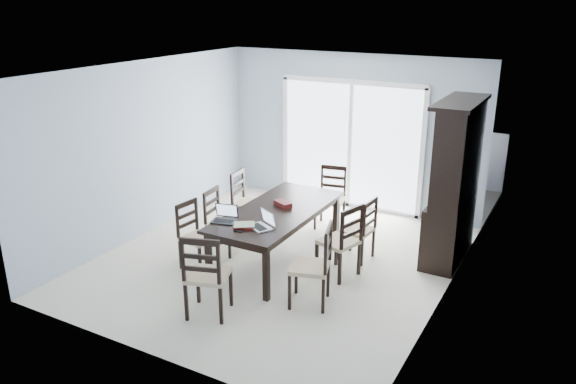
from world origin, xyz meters
name	(u,v)px	position (x,y,z in m)	size (l,w,h in m)	color
floor	(278,260)	(0.00, 0.00, 0.00)	(5.00, 5.00, 0.00)	beige
ceiling	(276,69)	(0.00, 0.00, 2.60)	(5.00, 5.00, 0.00)	white
back_wall	(351,132)	(0.00, 2.50, 1.30)	(4.50, 0.02, 2.60)	#98A6B6
wall_left	(146,149)	(-2.25, 0.00, 1.30)	(0.02, 5.00, 2.60)	#98A6B6
wall_right	(450,199)	(2.25, 0.00, 1.30)	(0.02, 5.00, 2.60)	#98A6B6
balcony	(369,191)	(0.00, 3.50, -0.05)	(4.50, 2.00, 0.10)	gray
railing	(388,149)	(0.00, 4.50, 0.55)	(4.50, 0.06, 1.10)	#99999E
dining_table	(277,215)	(0.00, 0.00, 0.67)	(1.00, 2.20, 0.75)	black
china_hutch	(454,184)	(2.02, 1.25, 1.07)	(0.50, 1.38, 2.20)	black
sliding_door	(350,145)	(0.00, 2.48, 1.09)	(2.52, 0.05, 2.18)	silver
chair_left_near	(193,228)	(-0.90, -0.67, 0.55)	(0.44, 0.43, 1.04)	black
chair_left_mid	(218,214)	(-0.90, -0.11, 0.56)	(0.44, 0.43, 1.05)	black
chair_left_far	(244,195)	(-0.99, 0.69, 0.58)	(0.46, 0.44, 1.09)	black
chair_right_near	(318,257)	(0.99, -0.78, 0.61)	(0.55, 0.54, 1.16)	black
chair_right_mid	(345,234)	(0.99, -0.01, 0.61)	(0.55, 0.54, 1.15)	black
chair_right_far	(363,223)	(1.01, 0.58, 0.55)	(0.43, 0.42, 1.04)	black
chair_end_near	(205,268)	(0.02, -1.66, 0.63)	(0.56, 0.57, 1.18)	black
chair_end_far	(332,190)	(0.10, 1.54, 0.58)	(0.48, 0.49, 1.10)	black
laptop_dark	(224,218)	(-0.38, -0.70, 0.80)	(0.34, 0.28, 0.21)	black
laptop_silver	(260,224)	(0.12, -0.65, 0.80)	(0.37, 0.33, 0.21)	#B7B7BA
book_stack	(244,226)	(-0.06, -0.72, 0.77)	(0.32, 0.30, 0.04)	maroon
cell_phone	(239,231)	(-0.04, -0.87, 0.76)	(0.11, 0.05, 0.01)	black
game_box	(283,204)	(0.00, 0.15, 0.78)	(0.26, 0.13, 0.06)	#4C0F11
hot_tub	(361,160)	(-0.21, 3.55, 0.52)	(2.02, 1.81, 1.03)	brown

